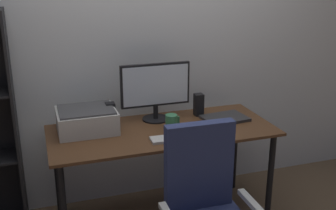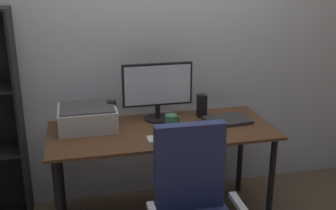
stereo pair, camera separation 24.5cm
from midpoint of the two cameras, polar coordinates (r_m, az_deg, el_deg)
name	(u,v)px [view 2 (the right image)]	position (r m, az deg, el deg)	size (l,w,h in m)	color
back_wall	(148,38)	(3.24, -0.64, 9.20)	(6.40, 0.10, 2.60)	silver
desk	(162,140)	(2.94, 1.56, -4.93)	(1.58, 0.68, 0.74)	#56351E
monitor	(158,88)	(3.01, 0.87, 2.34)	(0.52, 0.20, 0.43)	black
keyboard	(169,138)	(2.73, 2.76, -4.68)	(0.29, 0.11, 0.02)	silver
mouse	(204,135)	(2.79, 7.48, -4.13)	(0.06, 0.10, 0.03)	black
coffee_mug	(171,122)	(2.90, 2.88, -2.37)	(0.10, 0.09, 0.10)	#387F51
laptop	(227,120)	(3.09, 10.42, -2.09)	(0.32, 0.23, 0.02)	#2D2D30
speaker_left	(112,112)	(2.99, -5.43, -1.06)	(0.06, 0.07, 0.17)	black
speaker_right	(202,106)	(3.15, 6.91, -0.12)	(0.06, 0.07, 0.17)	black
printer	(88,117)	(2.93, -8.70, -1.72)	(0.40, 0.34, 0.16)	silver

